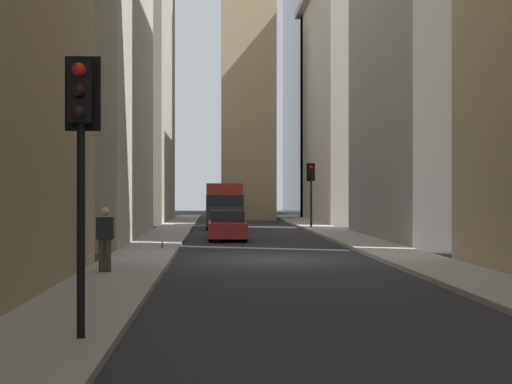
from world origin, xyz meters
TOP-DOWN VIEW (x-y plane):
  - ground_plane at (0.00, 0.00)m, footprint 135.00×135.00m
  - sidewalk_right at (0.00, 4.50)m, footprint 90.00×2.20m
  - sidewalk_left at (0.00, -4.50)m, footprint 90.00×2.20m
  - building_left_far at (30.64, -10.59)m, footprint 16.75×10.50m
  - building_right_far at (31.94, 10.59)m, footprint 15.69×10.50m
  - delivery_truck at (20.91, 1.40)m, footprint 6.46×2.25m
  - sedan_red at (9.70, 1.40)m, footprint 4.30×1.78m
  - traffic_light_foreground at (-13.79, 3.91)m, footprint 0.43×0.52m
  - traffic_light_midblock at (19.43, -3.92)m, footprint 0.43×0.52m
  - pedestrian at (-5.08, 4.90)m, footprint 0.26×0.44m
  - discarded_bottle at (2.98, 3.99)m, footprint 0.07×0.07m

SIDE VIEW (x-z plane):
  - ground_plane at x=0.00m, z-range 0.00..0.00m
  - sidewalk_right at x=0.00m, z-range 0.00..0.14m
  - sidewalk_left at x=0.00m, z-range 0.00..0.14m
  - discarded_bottle at x=2.98m, z-range 0.11..0.38m
  - sedan_red at x=9.70m, z-range -0.04..1.37m
  - pedestrian at x=-5.08m, z-range 0.22..1.94m
  - delivery_truck at x=20.91m, z-range 0.04..2.88m
  - traffic_light_midblock at x=19.43m, z-range 1.07..5.01m
  - traffic_light_foreground at x=-13.79m, z-range 1.11..5.22m
  - building_left_far at x=30.64m, z-range 0.01..20.17m
  - building_right_far at x=31.94m, z-range 0.01..26.45m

